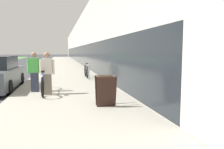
{
  "coord_description": "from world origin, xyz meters",
  "views": [
    {
      "loc": [
        5.01,
        -6.48,
        1.73
      ],
      "look_at": [
        9.14,
        11.04,
        -0.21
      ],
      "focal_mm": 35.0,
      "sensor_mm": 36.0,
      "label": 1
    }
  ],
  "objects_px": {
    "cruiser_bike_nearest": "(86,71)",
    "tandem_bicycle": "(44,83)",
    "bike_rack_hoop": "(88,70)",
    "sandwich_board_sign": "(106,91)",
    "person_bystander": "(34,72)",
    "person_rider": "(47,73)"
  },
  "relations": [
    {
      "from": "bike_rack_hoop",
      "to": "cruiser_bike_nearest",
      "type": "relative_size",
      "value": 0.49
    },
    {
      "from": "bike_rack_hoop",
      "to": "sandwich_board_sign",
      "type": "height_order",
      "value": "sandwich_board_sign"
    },
    {
      "from": "person_bystander",
      "to": "bike_rack_hoop",
      "type": "distance_m",
      "value": 4.23
    },
    {
      "from": "person_rider",
      "to": "tandem_bicycle",
      "type": "bearing_deg",
      "value": 115.07
    },
    {
      "from": "cruiser_bike_nearest",
      "to": "sandwich_board_sign",
      "type": "height_order",
      "value": "cruiser_bike_nearest"
    },
    {
      "from": "bike_rack_hoop",
      "to": "sandwich_board_sign",
      "type": "bearing_deg",
      "value": -92.44
    },
    {
      "from": "person_bystander",
      "to": "person_rider",
      "type": "bearing_deg",
      "value": -52.88
    },
    {
      "from": "bike_rack_hoop",
      "to": "tandem_bicycle",
      "type": "bearing_deg",
      "value": -120.11
    },
    {
      "from": "person_bystander",
      "to": "sandwich_board_sign",
      "type": "distance_m",
      "value": 3.69
    },
    {
      "from": "person_rider",
      "to": "cruiser_bike_nearest",
      "type": "height_order",
      "value": "person_rider"
    },
    {
      "from": "person_bystander",
      "to": "bike_rack_hoop",
      "type": "xyz_separation_m",
      "value": [
        2.56,
        3.35,
        -0.28
      ]
    },
    {
      "from": "person_rider",
      "to": "bike_rack_hoop",
      "type": "relative_size",
      "value": 1.88
    },
    {
      "from": "tandem_bicycle",
      "to": "sandwich_board_sign",
      "type": "bearing_deg",
      "value": -52.18
    },
    {
      "from": "bike_rack_hoop",
      "to": "sandwich_board_sign",
      "type": "xyz_separation_m",
      "value": [
        -0.26,
        -6.21,
        -0.06
      ]
    },
    {
      "from": "person_rider",
      "to": "sandwich_board_sign",
      "type": "xyz_separation_m",
      "value": [
        1.77,
        -2.16,
        -0.35
      ]
    },
    {
      "from": "tandem_bicycle",
      "to": "bike_rack_hoop",
      "type": "height_order",
      "value": "tandem_bicycle"
    },
    {
      "from": "tandem_bicycle",
      "to": "cruiser_bike_nearest",
      "type": "xyz_separation_m",
      "value": [
        2.15,
        4.66,
        -0.0
      ]
    },
    {
      "from": "cruiser_bike_nearest",
      "to": "tandem_bicycle",
      "type": "bearing_deg",
      "value": -114.83
    },
    {
      "from": "bike_rack_hoop",
      "to": "person_bystander",
      "type": "bearing_deg",
      "value": -127.41
    },
    {
      "from": "bike_rack_hoop",
      "to": "sandwich_board_sign",
      "type": "distance_m",
      "value": 6.22
    },
    {
      "from": "person_rider",
      "to": "bike_rack_hoop",
      "type": "xyz_separation_m",
      "value": [
        2.04,
        4.05,
        -0.29
      ]
    },
    {
      "from": "person_rider",
      "to": "sandwich_board_sign",
      "type": "relative_size",
      "value": 1.77
    }
  ]
}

